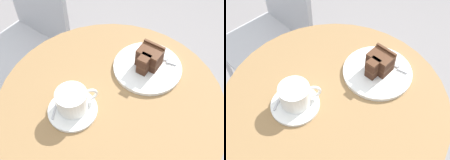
# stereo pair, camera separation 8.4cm
# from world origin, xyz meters

# --- Properties ---
(cafe_table) EXTENTS (0.69, 0.69, 0.72)m
(cafe_table) POSITION_xyz_m (0.00, 0.00, 0.60)
(cafe_table) COLOR olive
(cafe_table) RESTS_ON ground
(saucer) EXTENTS (0.14, 0.14, 0.01)m
(saucer) POSITION_xyz_m (-0.12, 0.00, 0.73)
(saucer) COLOR white
(saucer) RESTS_ON cafe_table
(coffee_cup) EXTENTS (0.12, 0.09, 0.07)m
(coffee_cup) POSITION_xyz_m (-0.11, 0.01, 0.77)
(coffee_cup) COLOR white
(coffee_cup) RESTS_ON saucer
(teaspoon) EXTENTS (0.06, 0.09, 0.00)m
(teaspoon) POSITION_xyz_m (-0.15, 0.05, 0.73)
(teaspoon) COLOR #B7B7BC
(teaspoon) RESTS_ON saucer
(cake_plate) EXTENTS (0.22, 0.22, 0.01)m
(cake_plate) POSITION_xyz_m (0.15, 0.07, 0.73)
(cake_plate) COLOR white
(cake_plate) RESTS_ON cafe_table
(cake_slice) EXTENTS (0.10, 0.09, 0.07)m
(cake_slice) POSITION_xyz_m (0.16, 0.08, 0.77)
(cake_slice) COLOR #422619
(cake_slice) RESTS_ON cake_plate
(fork) EXTENTS (0.11, 0.11, 0.00)m
(fork) POSITION_xyz_m (0.21, 0.08, 0.74)
(fork) COLOR #B7B7BC
(fork) RESTS_ON cake_plate
(napkin) EXTENTS (0.19, 0.20, 0.00)m
(napkin) POSITION_xyz_m (0.16, 0.07, 0.73)
(napkin) COLOR silver
(napkin) RESTS_ON cafe_table
(cafe_chair) EXTENTS (0.52, 0.52, 0.85)m
(cafe_chair) POSITION_xyz_m (-0.18, 0.64, 0.50)
(cafe_chair) COLOR #BCBCC1
(cafe_chair) RESTS_ON ground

